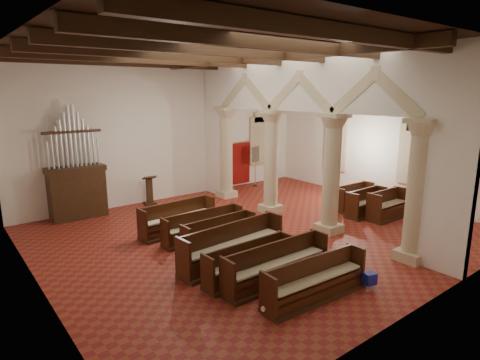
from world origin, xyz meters
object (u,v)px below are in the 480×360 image
pipe_organ (77,183)px  processional_banner (255,171)px  nave_pew_0 (315,286)px  aisle_pew_0 (387,209)px  lectern (150,193)px

pipe_organ → processional_banner: 8.72m
nave_pew_0 → aisle_pew_0: (6.76, 2.40, 0.05)m
nave_pew_0 → lectern: bearing=90.3°
lectern → nave_pew_0: size_ratio=0.45×
lectern → aisle_pew_0: size_ratio=0.70×
pipe_organ → nave_pew_0: pipe_organ is taller
processional_banner → nave_pew_0: size_ratio=0.75×
pipe_organ → aisle_pew_0: (9.24, -7.38, -1.00)m
pipe_organ → lectern: pipe_organ is taller
processional_banner → aisle_pew_0: processional_banner is taller
lectern → pipe_organ: bearing=-173.9°
pipe_organ → aisle_pew_0: pipe_organ is taller
aisle_pew_0 → nave_pew_0: bearing=-160.3°
pipe_organ → aisle_pew_0: bearing=-38.6°
processional_banner → nave_pew_0: (-6.22, -9.58, -0.45)m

